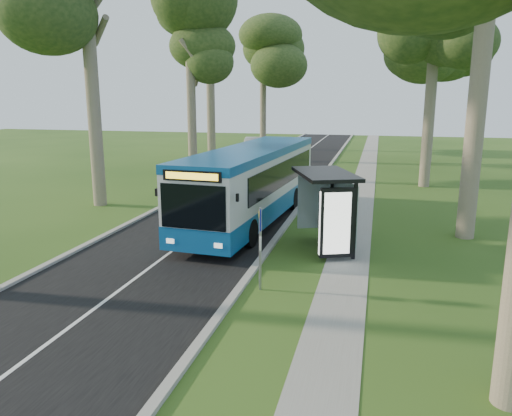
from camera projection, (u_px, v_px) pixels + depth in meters
The scene contains 17 objects.
ground at pixel (254, 270), 16.73m from camera, with size 120.00×120.00×0.00m, color #2A4C17.
road at pixel (236, 204), 27.01m from camera, with size 7.00×100.00×0.02m, color black.
kerb_east at pixel (300, 206), 26.19m from camera, with size 0.25×100.00×0.12m, color #9E9B93.
kerb_west at pixel (176, 200), 27.82m from camera, with size 0.25×100.00×0.12m, color #9E9B93.
centre_line at pixel (236, 203), 27.01m from camera, with size 0.12×100.00×0.01m, color white.
footpath at pixel (358, 210), 25.50m from camera, with size 1.50×100.00×0.02m, color gray.
bus at pixel (253, 184), 22.95m from camera, with size 3.65×13.06×3.42m.
bus_stop_sign at pixel (260, 239), 14.74m from camera, with size 0.14×0.35×2.55m.
bus_shelter at pixel (328, 198), 18.21m from camera, with size 3.00×3.88×2.95m.
litter_bin at pixel (314, 211), 23.47m from camera, with size 0.48×0.48×0.84m.
car_white at pixel (216, 160), 39.34m from camera, with size 1.71×4.24×1.44m, color white.
car_silver at pixel (254, 145), 50.17m from camera, with size 1.71×4.91×1.62m, color #A2A5AA.
tree_west_c at pixel (190, 39), 33.78m from camera, with size 5.20×5.20×12.75m.
tree_west_d at pixel (209, 4), 42.86m from camera, with size 5.20×5.20×18.10m.
tree_west_e at pixel (263, 45), 52.29m from camera, with size 5.20×5.20×14.70m.
tree_east_c at pixel (437, 8), 29.79m from camera, with size 5.20×5.20×14.66m.
tree_east_d at pixel (437, 29), 40.83m from camera, with size 5.20×5.20×14.93m.
Camera 1 is at (3.86, -15.37, 5.74)m, focal length 35.00 mm.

